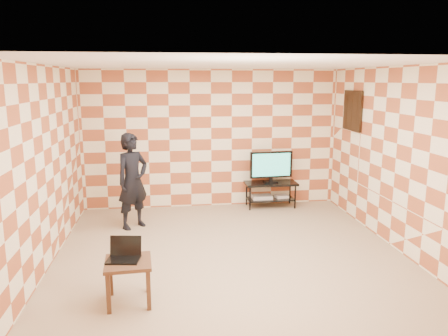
{
  "coord_description": "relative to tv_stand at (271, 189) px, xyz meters",
  "views": [
    {
      "loc": [
        -0.88,
        -5.99,
        2.49
      ],
      "look_at": [
        0.0,
        0.6,
        1.15
      ],
      "focal_mm": 35.0,
      "sensor_mm": 36.0,
      "label": 1
    }
  ],
  "objects": [
    {
      "name": "game_console",
      "position": [
        0.23,
        0.02,
        -0.17
      ],
      "size": [
        0.27,
        0.21,
        0.06
      ],
      "primitive_type": "cube",
      "rotation": [
        0.0,
        0.0,
        0.14
      ],
      "color": "silver",
      "rests_on": "tv_stand"
    },
    {
      "name": "floor",
      "position": [
        -1.16,
        -2.23,
        -0.37
      ],
      "size": [
        5.0,
        5.0,
        0.0
      ],
      "primitive_type": "plane",
      "color": "#9E866A",
      "rests_on": "ground"
    },
    {
      "name": "wall_right",
      "position": [
        1.34,
        -2.23,
        0.98
      ],
      "size": [
        0.02,
        5.0,
        2.7
      ],
      "primitive_type": "cube",
      "color": "#F9EBC3",
      "rests_on": "ground"
    },
    {
      "name": "wall_back",
      "position": [
        -1.16,
        0.27,
        0.98
      ],
      "size": [
        5.0,
        0.02,
        2.7
      ],
      "primitive_type": "cube",
      "color": "#F9EBC3",
      "rests_on": "ground"
    },
    {
      "name": "laptop",
      "position": [
        -2.54,
        -3.46,
        0.19
      ],
      "size": [
        0.4,
        0.34,
        0.24
      ],
      "color": "black",
      "rests_on": "side_table"
    },
    {
      "name": "dvd_player",
      "position": [
        -0.18,
        0.01,
        -0.16
      ],
      "size": [
        0.4,
        0.29,
        0.07
      ],
      "primitive_type": "cube",
      "rotation": [
        0.0,
        0.0,
        0.02
      ],
      "color": "silver",
      "rests_on": "tv_stand"
    },
    {
      "name": "side_table",
      "position": [
        -2.5,
        -3.53,
        0.05
      ],
      "size": [
        0.54,
        0.54,
        0.5
      ],
      "color": "#3C281B",
      "rests_on": "floor"
    },
    {
      "name": "wall_art",
      "position": [
        1.31,
        -0.68,
        1.58
      ],
      "size": [
        0.04,
        0.72,
        0.72
      ],
      "color": "black",
      "rests_on": "wall_right"
    },
    {
      "name": "tv",
      "position": [
        -0.0,
        -0.0,
        0.48
      ],
      "size": [
        0.86,
        0.18,
        0.62
      ],
      "color": "black",
      "rests_on": "tv_stand"
    },
    {
      "name": "wall_front",
      "position": [
        -1.16,
        -4.73,
        0.98
      ],
      "size": [
        5.0,
        0.02,
        2.7
      ],
      "primitive_type": "cube",
      "color": "#F9EBC3",
      "rests_on": "ground"
    },
    {
      "name": "wall_left",
      "position": [
        -3.66,
        -2.23,
        0.98
      ],
      "size": [
        0.02,
        5.0,
        2.7
      ],
      "primitive_type": "cube",
      "color": "#F9EBC3",
      "rests_on": "ground"
    },
    {
      "name": "ceiling",
      "position": [
        -1.16,
        -2.23,
        2.33
      ],
      "size": [
        5.0,
        5.0,
        0.02
      ],
      "primitive_type": "cube",
      "color": "white",
      "rests_on": "wall_back"
    },
    {
      "name": "person",
      "position": [
        -2.62,
        -0.89,
        0.45
      ],
      "size": [
        0.71,
        0.68,
        1.63
      ],
      "primitive_type": "imported",
      "rotation": [
        0.0,
        0.0,
        0.7
      ],
      "color": "black",
      "rests_on": "floor"
    },
    {
      "name": "tv_stand",
      "position": [
        0.0,
        0.0,
        0.0
      ],
      "size": [
        1.03,
        0.46,
        0.5
      ],
      "color": "black",
      "rests_on": "floor"
    }
  ]
}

